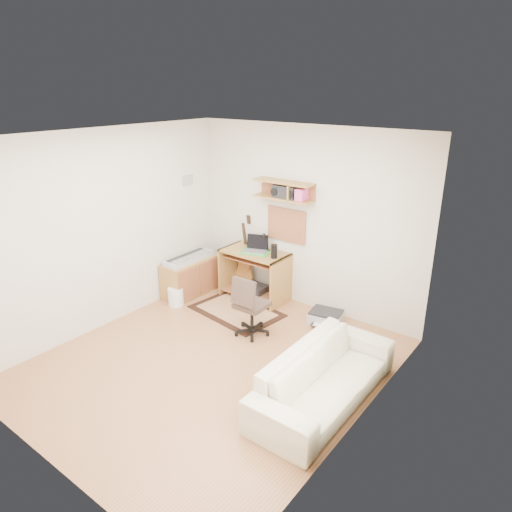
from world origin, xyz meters
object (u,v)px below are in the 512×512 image
Objects in this scene: desk at (255,275)px; cabinet at (190,277)px; sofa at (325,369)px; task_chair at (252,305)px; printer at (326,317)px.

cabinet is (-0.89, -0.49, -0.10)m from desk.
desk is at bearing 53.56° from sofa.
task_chair is at bearing 66.37° from sofa.
task_chair is (0.64, -0.90, 0.05)m from desk.
printer is at bearing 11.61° from cabinet.
desk is at bearing 28.72° from cabinet.
desk is at bearing 123.98° from task_chair.
task_chair is 1.55m from sofa.
task_chair is 1.60m from cabinet.
cabinet is at bearing -178.40° from printer.
sofa is at bearing -25.09° from task_chair.
desk is 1.11m from task_chair.
desk is at bearing 167.88° from printer.
task_chair is 0.44× the size of sofa.
task_chair is 1.11m from printer.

